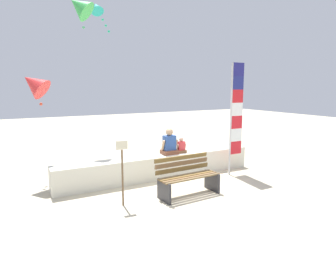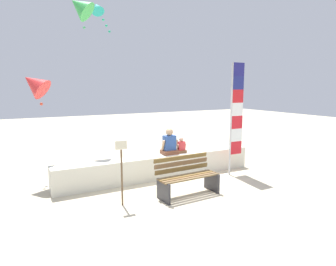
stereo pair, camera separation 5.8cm
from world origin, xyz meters
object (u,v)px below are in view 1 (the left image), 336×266
person_child (181,147)px  kite_teal (97,8)px  kite_red (34,84)px  park_bench (187,177)px  flag_banner (235,113)px  sign_post (122,168)px  person_adult (169,144)px  kite_green (79,6)px

person_child → kite_teal: size_ratio=0.43×
kite_teal → kite_red: size_ratio=1.04×
park_bench → flag_banner: bearing=20.8°
flag_banner → sign_post: flag_banner is taller
park_bench → flag_banner: 2.56m
park_bench → kite_red: 4.54m
person_adult → flag_banner: 2.03m
flag_banner → kite_green: 5.47m
person_adult → kite_green: bearing=130.0°
sign_post → kite_green: bearing=89.3°
kite_teal → sign_post: bearing=-100.2°
park_bench → person_child: person_child is taller
person_child → sign_post: 2.63m
kite_teal → park_bench: bearing=-80.7°
sign_post → kite_red: bearing=117.5°
kite_green → kite_teal: bearing=49.2°
kite_green → sign_post: 5.34m
flag_banner → person_child: bearing=151.8°
park_bench → kite_teal: kite_teal is taller
sign_post → person_child: bearing=31.5°
kite_red → kite_green: kite_green is taller
person_child → flag_banner: (1.32, -0.71, 0.96)m
kite_red → kite_green: bearing=32.2°
kite_green → sign_post: kite_green is taller
park_bench → kite_green: 5.90m
kite_teal → person_child: bearing=-64.4°
flag_banner → kite_red: bearing=158.2°
park_bench → flag_banner: (2.04, 0.77, 1.35)m
person_adult → person_child: person_adult is taller
person_adult → flag_banner: flag_banner is taller
kite_red → person_adult: bearing=-21.4°
person_child → flag_banner: flag_banner is taller
park_bench → person_adult: 1.60m
person_child → kite_teal: bearing=115.6°
person_adult → kite_teal: bearing=109.4°
park_bench → person_adult: person_adult is taller
person_child → kite_teal: (-1.45, 3.04, 4.24)m
person_adult → kite_red: kite_red is taller
flag_banner → kite_green: (-3.52, 2.87, 3.04)m
person_child → flag_banner: 1.78m
park_bench → person_adult: size_ratio=2.05×
person_adult → kite_teal: kite_teal is taller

